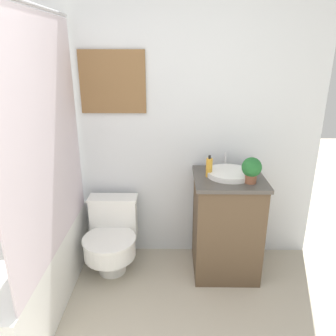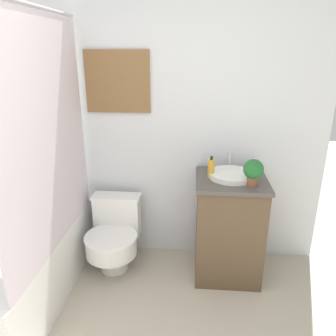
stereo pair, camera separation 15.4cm
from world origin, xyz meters
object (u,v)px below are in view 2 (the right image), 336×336
(sink, at_px, (232,175))
(soap_bottle, at_px, (211,168))
(toilet, at_px, (114,235))
(potted_plant, at_px, (253,171))

(sink, distance_m, soap_bottle, 0.17)
(sink, bearing_deg, toilet, -178.74)
(toilet, height_order, soap_bottle, soap_bottle)
(sink, bearing_deg, potted_plant, -46.33)
(toilet, relative_size, sink, 1.54)
(toilet, distance_m, potted_plant, 1.25)
(sink, xyz_separation_m, potted_plant, (0.13, -0.14, 0.09))
(toilet, distance_m, soap_bottle, 0.99)
(toilet, height_order, sink, sink)
(toilet, distance_m, sink, 1.08)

